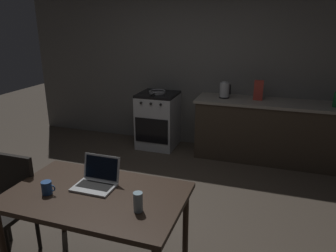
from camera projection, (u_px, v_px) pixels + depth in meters
The scene contains 12 objects.
ground_plane at pixel (136, 216), 3.45m from camera, with size 12.00×12.00×0.00m, color #473D33.
back_wall at pixel (212, 60), 5.04m from camera, with size 6.40×0.10×2.80m, color #63615E.
kitchen_counter at pixel (269, 131), 4.73m from camera, with size 2.16×0.64×0.89m.
stove_oven at pixel (158, 120), 5.26m from camera, with size 0.60×0.62×0.89m.
dining_table at pixel (96, 201), 2.49m from camera, with size 1.37×0.83×0.73m.
chair at pixel (9, 200), 2.77m from camera, with size 0.40×0.40×0.90m.
laptop at pixel (96, 181), 2.57m from camera, with size 0.32×0.27×0.22m.
electric_kettle at pixel (224, 90), 4.76m from camera, with size 0.17×0.15×0.24m.
frying_pan at pixel (157, 92), 5.09m from camera, with size 0.26×0.43×0.05m.
coffee_mug at pixel (47, 188), 2.45m from camera, with size 0.12×0.08×0.10m.
drinking_glass at pixel (138, 202), 2.22m from camera, with size 0.07×0.07×0.14m.
cereal_box at pixel (258, 90), 4.63m from camera, with size 0.13×0.05×0.29m.
Camera 1 is at (1.28, -2.71, 2.00)m, focal length 34.43 mm.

